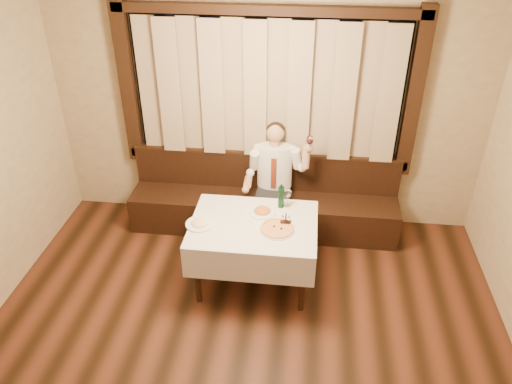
# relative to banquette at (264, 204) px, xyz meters

# --- Properties ---
(room) EXTENTS (5.01, 6.01, 2.81)m
(room) POSITION_rel_banquette_xyz_m (-0.00, -1.75, 1.19)
(room) COLOR black
(room) RESTS_ON ground
(banquette) EXTENTS (3.20, 0.61, 0.94)m
(banquette) POSITION_rel_banquette_xyz_m (0.00, 0.00, 0.00)
(banquette) COLOR black
(banquette) RESTS_ON ground
(dining_table) EXTENTS (1.27, 0.97, 0.76)m
(dining_table) POSITION_rel_banquette_xyz_m (0.00, -1.02, 0.34)
(dining_table) COLOR black
(dining_table) RESTS_ON ground
(pizza) EXTENTS (0.35, 0.35, 0.04)m
(pizza) POSITION_rel_banquette_xyz_m (0.24, -1.11, 0.46)
(pizza) COLOR white
(pizza) RESTS_ON dining_table
(pasta_red) EXTENTS (0.28, 0.28, 0.10)m
(pasta_red) POSITION_rel_banquette_xyz_m (0.07, -0.82, 0.48)
(pasta_red) COLOR white
(pasta_red) RESTS_ON dining_table
(pasta_cream) EXTENTS (0.29, 0.29, 0.10)m
(pasta_cream) POSITION_rel_banquette_xyz_m (-0.53, -1.11, 0.49)
(pasta_cream) COLOR white
(pasta_cream) RESTS_ON dining_table
(green_bottle) EXTENTS (0.06, 0.06, 0.29)m
(green_bottle) POSITION_rel_banquette_xyz_m (0.25, -0.69, 0.57)
(green_bottle) COLOR #0F4823
(green_bottle) RESTS_ON dining_table
(table_wine_glass) EXTENTS (0.08, 0.08, 0.21)m
(table_wine_glass) POSITION_rel_banquette_xyz_m (0.32, -0.68, 0.60)
(table_wine_glass) COLOR white
(table_wine_glass) RESTS_ON dining_table
(cruet_caddy) EXTENTS (0.11, 0.05, 0.12)m
(cruet_caddy) POSITION_rel_banquette_xyz_m (0.32, -1.00, 0.49)
(cruet_caddy) COLOR black
(cruet_caddy) RESTS_ON dining_table
(seated_man) EXTENTS (0.76, 0.57, 1.39)m
(seated_man) POSITION_rel_banquette_xyz_m (0.13, -0.09, 0.50)
(seated_man) COLOR black
(seated_man) RESTS_ON ground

